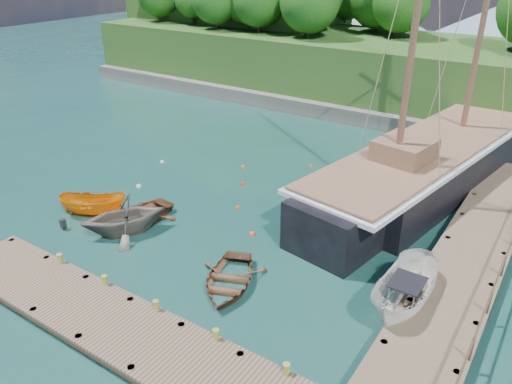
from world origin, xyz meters
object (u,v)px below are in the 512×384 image
(rowboat_1, at_px, (127,232))
(cabin_boat_white, at_px, (403,310))
(rowboat_0, at_px, (137,221))
(rowboat_2, at_px, (228,286))
(motorboat_orange, at_px, (95,215))
(schooner, at_px, (428,168))

(rowboat_1, relative_size, cabin_boat_white, 0.84)
(rowboat_0, xyz_separation_m, cabin_boat_white, (14.69, 0.79, 0.00))
(rowboat_2, bearing_deg, rowboat_1, 152.05)
(motorboat_orange, bearing_deg, cabin_boat_white, -113.30)
(rowboat_0, relative_size, schooner, 0.14)
(rowboat_2, relative_size, motorboat_orange, 1.11)
(motorboat_orange, xyz_separation_m, schooner, (14.43, 14.12, 1.24))
(rowboat_1, distance_m, motorboat_orange, 2.97)
(motorboat_orange, bearing_deg, schooner, -74.19)
(rowboat_1, bearing_deg, rowboat_0, 140.93)
(rowboat_1, bearing_deg, cabin_boat_white, 40.32)
(motorboat_orange, bearing_deg, rowboat_0, -101.24)
(schooner, bearing_deg, rowboat_1, -118.49)
(rowboat_0, height_order, rowboat_1, rowboat_1)
(cabin_boat_white, bearing_deg, rowboat_0, -176.36)
(motorboat_orange, distance_m, cabin_boat_white, 17.31)
(motorboat_orange, relative_size, schooner, 0.13)
(rowboat_0, xyz_separation_m, rowboat_1, (0.39, -1.18, 0.00))
(schooner, bearing_deg, cabin_boat_white, -67.48)
(rowboat_1, distance_m, rowboat_2, 7.29)
(rowboat_0, distance_m, motorboat_orange, 2.67)
(cabin_boat_white, relative_size, schooner, 0.18)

